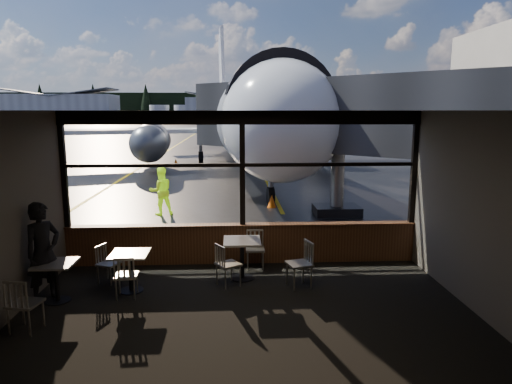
{
  "coord_description": "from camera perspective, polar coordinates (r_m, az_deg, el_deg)",
  "views": [
    {
      "loc": [
        -0.23,
        -10.2,
        3.49
      ],
      "look_at": [
        0.36,
        1.0,
        1.5
      ],
      "focal_mm": 32.0,
      "sensor_mm": 36.0,
      "label": 1
    }
  ],
  "objects": [
    {
      "name": "window_transom",
      "position": [
        10.27,
        -1.72,
        3.4
      ],
      "size": [
        8.0,
        0.1,
        0.08
      ],
      "primitive_type": "cube",
      "color": "black",
      "rests_on": "ground"
    },
    {
      "name": "hangar_right",
      "position": [
        197.62,
        15.0,
        10.47
      ],
      "size": [
        50.0,
        20.0,
        12.0
      ],
      "primitive_type": null,
      "color": "silver",
      "rests_on": "ground_plane"
    },
    {
      "name": "ceiling",
      "position": [
        7.2,
        -1.23,
        10.13
      ],
      "size": [
        8.0,
        6.0,
        0.04
      ],
      "primitive_type": "cube",
      "color": "#38332D",
      "rests_on": "ground"
    },
    {
      "name": "window_sill",
      "position": [
        10.65,
        -1.67,
        -6.54
      ],
      "size": [
        8.0,
        0.28,
        0.9
      ],
      "primitive_type": "cube",
      "color": "#4B2916",
      "rests_on": "ground"
    },
    {
      "name": "wall_back",
      "position": [
        4.55,
        0.07,
        -12.44
      ],
      "size": [
        8.0,
        0.04,
        3.5
      ],
      "primitive_type": "cube",
      "color": "#4F483F",
      "rests_on": "ground"
    },
    {
      "name": "passenger",
      "position": [
        9.27,
        -25.06,
        -6.88
      ],
      "size": [
        0.76,
        0.82,
        1.88
      ],
      "primitive_type": "imported",
      "rotation": [
        0.0,
        0.0,
        0.98
      ],
      "color": "black",
      "rests_on": "carpet_floor"
    },
    {
      "name": "airliner",
      "position": [
        29.7,
        -2.27,
        14.5
      ],
      "size": [
        34.59,
        40.37,
        11.58
      ],
      "primitive_type": null,
      "rotation": [
        0.0,
        0.0,
        0.08
      ],
      "color": "white",
      "rests_on": "ground_plane"
    },
    {
      "name": "chair_near_n",
      "position": [
        10.28,
        -0.1,
        -7.24
      ],
      "size": [
        0.48,
        0.48,
        0.87
      ],
      "primitive_type": null,
      "rotation": [
        0.0,
        0.0,
        3.13
      ],
      "color": "#B1AB9F",
      "rests_on": "carpet_floor"
    },
    {
      "name": "mullion_centre",
      "position": [
        10.28,
        -1.72,
        2.85
      ],
      "size": [
        0.12,
        0.12,
        2.6
      ],
      "primitive_type": "cube",
      "color": "black",
      "rests_on": "ground"
    },
    {
      "name": "ground_plane",
      "position": [
        130.25,
        -2.93,
        8.53
      ],
      "size": [
        520.0,
        520.0,
        0.0
      ],
      "primitive_type": "plane",
      "color": "black",
      "rests_on": "ground"
    },
    {
      "name": "cafe_table_mid",
      "position": [
        9.36,
        -15.41,
        -9.65
      ],
      "size": [
        0.71,
        0.71,
        0.78
      ],
      "primitive_type": null,
      "color": "#A7A39A",
      "rests_on": "carpet_floor"
    },
    {
      "name": "cafe_table_left",
      "position": [
        9.34,
        -23.66,
        -10.29
      ],
      "size": [
        0.69,
        0.69,
        0.76
      ],
      "primitive_type": null,
      "color": "#A69F98",
      "rests_on": "carpet_floor"
    },
    {
      "name": "chair_left_s",
      "position": [
        8.33,
        -26.89,
        -12.39
      ],
      "size": [
        0.6,
        0.6,
        0.93
      ],
      "primitive_type": null,
      "rotation": [
        0.0,
        0.0,
        -0.21
      ],
      "color": "#B9B4A7",
      "rests_on": "carpet_floor"
    },
    {
      "name": "cone_wing",
      "position": [
        29.98,
        -9.98,
        3.69
      ],
      "size": [
        0.34,
        0.34,
        0.48
      ],
      "primitive_type": "cone",
      "color": "#FF6408",
      "rests_on": "ground_plane"
    },
    {
      "name": "fuel_tank_c",
      "position": [
        192.45,
        -6.0,
        9.88
      ],
      "size": [
        8.0,
        8.0,
        6.0
      ],
      "primitive_type": "cylinder",
      "color": "silver",
      "rests_on": "ground_plane"
    },
    {
      "name": "hangar_mid",
      "position": [
        195.21,
        -2.98,
        10.51
      ],
      "size": [
        38.0,
        15.0,
        10.0
      ],
      "primitive_type": null,
      "color": "silver",
      "rests_on": "ground_plane"
    },
    {
      "name": "mullion_right",
      "position": [
        11.1,
        19.15,
        2.83
      ],
      "size": [
        0.12,
        0.12,
        2.6
      ],
      "primitive_type": "cube",
      "color": "black",
      "rests_on": "ground"
    },
    {
      "name": "ground_crew",
      "position": [
        15.84,
        -11.8,
        0.12
      ],
      "size": [
        0.96,
        0.86,
        1.62
      ],
      "primitive_type": "imported",
      "rotation": [
        0.0,
        0.0,
        3.51
      ],
      "color": "#BFF219",
      "rests_on": "ground_plane"
    },
    {
      "name": "wall_right",
      "position": [
        8.53,
        26.82,
        -2.82
      ],
      "size": [
        0.04,
        6.0,
        3.5
      ],
      "primitive_type": "cube",
      "color": "#4F483F",
      "rests_on": "ground"
    },
    {
      "name": "mullion_left",
      "position": [
        10.94,
        -22.91,
        2.49
      ],
      "size": [
        0.12,
        0.12,
        2.6
      ],
      "primitive_type": "cube",
      "color": "black",
      "rests_on": "ground"
    },
    {
      "name": "chair_mid_s",
      "position": [
        9.07,
        -15.9,
        -10.07
      ],
      "size": [
        0.49,
        0.49,
        0.86
      ],
      "primitive_type": null,
      "rotation": [
        0.0,
        0.0,
        0.05
      ],
      "color": "beige",
      "rests_on": "carpet_floor"
    },
    {
      "name": "cafe_table_near",
      "position": [
        9.67,
        -1.74,
        -8.43
      ],
      "size": [
        0.77,
        0.77,
        0.84
      ],
      "primitive_type": null,
      "color": "#A5A098",
      "rests_on": "carpet_floor"
    },
    {
      "name": "window_header",
      "position": [
        10.2,
        -1.76,
        9.27
      ],
      "size": [
        8.0,
        0.18,
        0.3
      ],
      "primitive_type": "cube",
      "color": "black",
      "rests_on": "ground"
    },
    {
      "name": "fuel_tank_b",
      "position": [
        193.21,
        -9.0,
        9.81
      ],
      "size": [
        8.0,
        8.0,
        6.0
      ],
      "primitive_type": "cylinder",
      "color": "silver",
      "rests_on": "ground_plane"
    },
    {
      "name": "jet_bridge",
      "position": [
        16.19,
        10.74,
        6.23
      ],
      "size": [
        9.2,
        11.25,
        4.91
      ],
      "primitive_type": null,
      "color": "#2B2C2E",
      "rests_on": "ground_plane"
    },
    {
      "name": "fuel_tank_a",
      "position": [
        194.49,
        -11.98,
        9.72
      ],
      "size": [
        8.0,
        8.0,
        6.0
      ],
      "primitive_type": "cylinder",
      "color": "silver",
      "rests_on": "ground_plane"
    },
    {
      "name": "chair_near_w",
      "position": [
        9.3,
        -3.47,
        -9.06
      ],
      "size": [
        0.67,
        0.67,
        0.89
      ],
      "primitive_type": null,
      "rotation": [
        0.0,
        0.0,
        -1.03
      ],
      "color": "#BAB4A8",
      "rests_on": "carpet_floor"
    },
    {
      "name": "hangar_left",
      "position": [
        202.6,
        -23.51,
        9.83
      ],
      "size": [
        45.0,
        18.0,
        11.0
      ],
      "primitive_type": null,
      "color": "silver",
      "rests_on": "ground_plane"
    },
    {
      "name": "chair_near_e",
      "position": [
        9.26,
        5.42,
        -9.0
      ],
      "size": [
        0.64,
        0.64,
        0.95
      ],
      "primitive_type": null,
      "rotation": [
        0.0,
        0.0,
        1.85
      ],
      "color": "#ADA89C",
      "rests_on": "carpet_floor"
    },
    {
      "name": "treeline",
      "position": [
        220.21,
        -2.99,
        10.72
      ],
      "size": [
        360.0,
        3.0,
        12.0
      ],
      "primitive_type": "cube",
      "color": "black",
      "rests_on": "ground_plane"
    },
    {
      "name": "chair_mid_w",
      "position": [
        9.94,
        -17.94,
        -8.56
      ],
      "size": [
        0.57,
        0.57,
        0.8
      ],
      "primitive_type": null,
      "rotation": [
        0.0,
        0.0,
        -1.96
      ],
      "color": "beige",
      "rests_on": "carpet_floor"
    },
    {
      "name": "carpet_floor",
      "position": [
        8.0,
        -1.13,
        -15.73
      ],
      "size": [
        8.0,
        6.0,
        0.01
      ],
      "primitive_type": "cube",
      "color": "black",
      "rests_on": "ground"
    },
    {
      "name": "cone_nose",
      "position": [
        16.74,
        1.98,
        -1.16
      ],
      "size": [
        0.34,
        0.34,
        0.47
      ],
      "primitive_type": "cone",
      "color": "orange",
      "rests_on": "ground_plane"
    }
  ]
}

